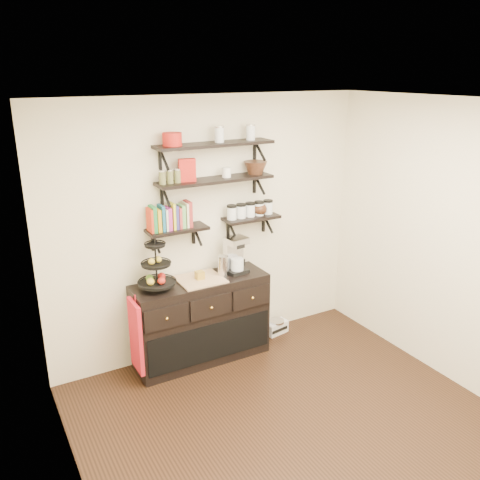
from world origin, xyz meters
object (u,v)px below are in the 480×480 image
sideboard (201,320)px  coffee_maker (235,255)px  fruit_stand (157,271)px  radio (277,327)px

sideboard → coffee_maker: (0.42, 0.03, 0.63)m
coffee_maker → fruit_stand: bearing=174.1°
fruit_stand → coffee_maker: (0.87, 0.02, -0.00)m
sideboard → fruit_stand: 0.78m
coffee_maker → radio: (0.57, 0.04, -1.00)m
coffee_maker → sideboard: bearing=176.2°
fruit_stand → coffee_maker: 0.87m
sideboard → fruit_stand: size_ratio=2.61×
sideboard → radio: sideboard is taller
sideboard → coffee_maker: coffee_maker is taller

